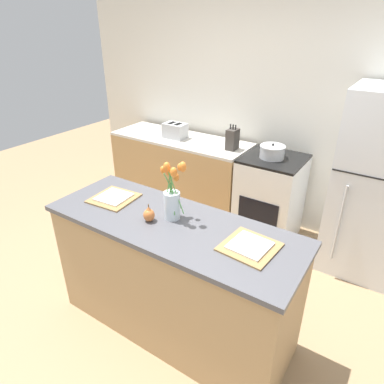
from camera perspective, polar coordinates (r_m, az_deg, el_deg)
ground_plane at (r=2.91m, az=-2.91°, el=-21.17°), size 10.00×10.00×0.00m
back_wall at (r=3.83m, az=15.05°, el=13.73°), size 5.20×0.08×2.70m
kitchen_island at (r=2.58m, az=-3.16°, el=-14.04°), size 1.80×0.66×0.95m
back_counter at (r=4.22m, az=-1.90°, el=3.09°), size 1.68×0.60×0.92m
stove_range at (r=3.74m, az=12.79°, el=-0.96°), size 0.60×0.61×0.92m
refrigerator at (r=3.41m, az=28.35°, el=0.78°), size 0.68×0.67×1.70m
flower_vase at (r=2.26m, az=-3.30°, el=-0.90°), size 0.18×0.14×0.43m
pear_figurine at (r=2.30m, az=-7.18°, el=-3.73°), size 0.08×0.08×0.13m
plate_setting_left at (r=2.64m, az=-12.89°, el=-0.94°), size 0.33×0.33×0.02m
plate_setting_right at (r=2.08m, az=9.59°, el=-8.92°), size 0.33×0.33×0.02m
toaster at (r=4.04m, az=-2.84°, el=10.18°), size 0.28×0.18×0.17m
cooking_pot at (r=3.52m, az=13.23°, el=6.56°), size 0.25×0.25×0.15m
knife_block at (r=3.67m, az=6.75°, el=8.73°), size 0.10×0.14×0.27m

